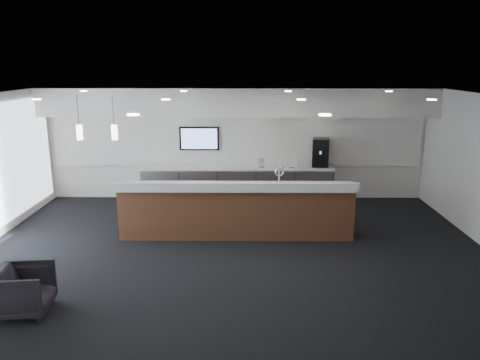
{
  "coord_description": "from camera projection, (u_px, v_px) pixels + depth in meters",
  "views": [
    {
      "loc": [
        0.19,
        -8.37,
        3.6
      ],
      "look_at": [
        0.1,
        1.3,
        1.17
      ],
      "focal_mm": 35.0,
      "sensor_mm": 36.0,
      "label": 1
    }
  ],
  "objects": [
    {
      "name": "service_counter",
      "position": [
        236.0,
        210.0,
        9.9
      ],
      "size": [
        4.95,
        0.83,
        1.49
      ],
      "rotation": [
        0.0,
        0.0,
        0.0
      ],
      "color": "#502F1A",
      "rests_on": "ground"
    },
    {
      "name": "ceiling_can_lights",
      "position": [
        233.0,
        99.0,
        8.27
      ],
      "size": [
        7.0,
        5.0,
        0.02
      ],
      "primitive_type": null,
      "color": "white",
      "rests_on": "ceiling"
    },
    {
      "name": "info_sign_right",
      "position": [
        293.0,
        163.0,
        12.14
      ],
      "size": [
        0.19,
        0.06,
        0.25
      ],
      "primitive_type": "cube",
      "rotation": [
        0.0,
        0.0,
        -0.21
      ],
      "color": "silver",
      "rests_on": "back_credenza"
    },
    {
      "name": "back_credenza",
      "position": [
        237.0,
        184.0,
        12.41
      ],
      "size": [
        5.06,
        0.66,
        0.95
      ],
      "color": "#95999D",
      "rests_on": "ground"
    },
    {
      "name": "coffee_machine",
      "position": [
        321.0,
        152.0,
        12.24
      ],
      "size": [
        0.5,
        0.59,
        0.74
      ],
      "rotation": [
        0.0,
        0.0,
        -0.18
      ],
      "color": "black",
      "rests_on": "back_credenza"
    },
    {
      "name": "cup_1",
      "position": [
        292.0,
        166.0,
        12.18
      ],
      "size": [
        0.15,
        0.15,
        0.1
      ],
      "primitive_type": "imported",
      "rotation": [
        0.0,
        0.0,
        0.65
      ],
      "color": "white",
      "rests_on": "back_credenza"
    },
    {
      "name": "pendant_left",
      "position": [
        113.0,
        133.0,
        9.24
      ],
      "size": [
        0.12,
        0.12,
        0.3
      ],
      "primitive_type": "cylinder",
      "color": "#FFEBC6",
      "rests_on": "ceiling"
    },
    {
      "name": "wall_tv",
      "position": [
        199.0,
        139.0,
        12.39
      ],
      "size": [
        1.05,
        0.08,
        0.62
      ],
      "color": "black",
      "rests_on": "back_wall"
    },
    {
      "name": "ceiling",
      "position": [
        233.0,
        98.0,
        8.26
      ],
      "size": [
        10.0,
        8.0,
        0.02
      ],
      "primitive_type": "cube",
      "color": "black",
      "rests_on": "back_wall"
    },
    {
      "name": "armchair",
      "position": [
        24.0,
        290.0,
        6.87
      ],
      "size": [
        0.85,
        0.83,
        0.71
      ],
      "primitive_type": "imported",
      "rotation": [
        0.0,
        0.0,
        1.68
      ],
      "color": "black",
      "rests_on": "ground"
    },
    {
      "name": "soffit_bulkhead",
      "position": [
        237.0,
        102.0,
        11.79
      ],
      "size": [
        10.0,
        0.9,
        0.7
      ],
      "primitive_type": "cube",
      "color": "silver",
      "rests_on": "back_wall"
    },
    {
      "name": "cup_3",
      "position": [
        281.0,
        166.0,
        12.18
      ],
      "size": [
        0.14,
        0.14,
        0.1
      ],
      "primitive_type": "imported",
      "rotation": [
        0.0,
        0.0,
        1.94
      ],
      "color": "white",
      "rests_on": "back_credenza"
    },
    {
      "name": "cup_2",
      "position": [
        286.0,
        166.0,
        12.18
      ],
      "size": [
        0.13,
        0.13,
        0.1
      ],
      "primitive_type": "imported",
      "rotation": [
        0.0,
        0.0,
        1.29
      ],
      "color": "white",
      "rests_on": "back_credenza"
    },
    {
      "name": "cup_4",
      "position": [
        276.0,
        166.0,
        12.18
      ],
      "size": [
        0.15,
        0.15,
        0.1
      ],
      "primitive_type": "imported",
      "rotation": [
        0.0,
        0.0,
        2.58
      ],
      "color": "white",
      "rests_on": "back_credenza"
    },
    {
      "name": "pendant_right",
      "position": [
        78.0,
        133.0,
        9.25
      ],
      "size": [
        0.12,
        0.12,
        0.3
      ],
      "primitive_type": "cylinder",
      "color": "#FFEBC6",
      "rests_on": "ceiling"
    },
    {
      "name": "ground",
      "position": [
        234.0,
        255.0,
        8.99
      ],
      "size": [
        10.0,
        10.0,
        0.0
      ],
      "primitive_type": "plane",
      "color": "black",
      "rests_on": "ground"
    },
    {
      "name": "info_sign_left",
      "position": [
        261.0,
        163.0,
        12.18
      ],
      "size": [
        0.17,
        0.08,
        0.24
      ],
      "primitive_type": "cube",
      "rotation": [
        0.0,
        0.0,
        0.32
      ],
      "color": "silver",
      "rests_on": "back_credenza"
    },
    {
      "name": "alcove_panel",
      "position": [
        237.0,
        140.0,
        12.45
      ],
      "size": [
        9.8,
        0.06,
        1.4
      ],
      "primitive_type": "cube",
      "color": "silver",
      "rests_on": "back_wall"
    },
    {
      "name": "cup_0",
      "position": [
        297.0,
        166.0,
        12.18
      ],
      "size": [
        0.11,
        0.11,
        0.1
      ],
      "primitive_type": "imported",
      "color": "white",
      "rests_on": "back_credenza"
    },
    {
      "name": "back_wall",
      "position": [
        237.0,
        144.0,
        12.51
      ],
      "size": [
        10.0,
        0.02,
        3.0
      ],
      "primitive_type": "cube",
      "color": "silver",
      "rests_on": "ground"
    }
  ]
}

